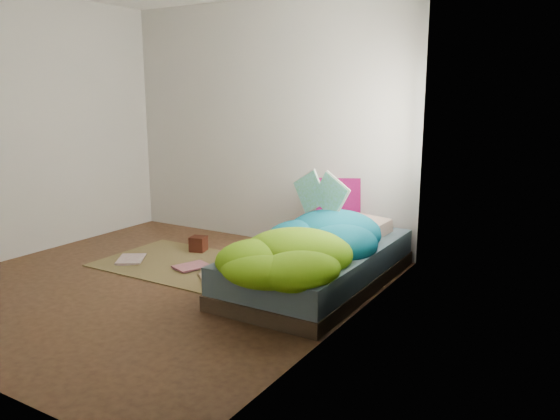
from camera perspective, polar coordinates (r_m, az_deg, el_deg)
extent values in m
cube|color=#3C2417|center=(4.89, -12.86, -7.52)|extent=(3.50, 3.50, 0.00)
cube|color=silver|center=(6.00, -1.68, 9.03)|extent=(3.50, 0.04, 2.60)
cube|color=silver|center=(5.99, -25.74, 7.86)|extent=(0.04, 3.50, 2.60)
cube|color=silver|center=(3.62, 6.66, 7.03)|extent=(0.04, 3.50, 2.60)
cube|color=white|center=(4.46, 11.41, 9.08)|extent=(0.01, 1.00, 1.20)
cube|color=#392D1F|center=(4.75, 4.10, -7.07)|extent=(1.00, 2.00, 0.12)
cube|color=#476073|center=(4.70, 4.13, -5.11)|extent=(0.98, 1.96, 0.22)
cube|color=brown|center=(5.37, -9.95, -5.56)|extent=(1.60, 1.10, 0.01)
cube|color=beige|center=(5.17, 8.23, -1.67)|extent=(0.60, 0.47, 0.12)
cube|color=#530530|center=(5.52, 6.09, 0.97)|extent=(0.45, 0.33, 0.44)
cube|color=#3B170D|center=(5.74, -8.52, -3.51)|extent=(0.19, 0.19, 0.15)
imported|color=silver|center=(5.59, -16.53, -4.98)|extent=(0.39, 0.41, 0.03)
imported|color=#CE7782|center=(5.30, -9.86, -5.57)|extent=(0.32, 0.37, 0.03)
imported|color=tan|center=(4.83, -8.21, -7.27)|extent=(0.39, 0.38, 0.02)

